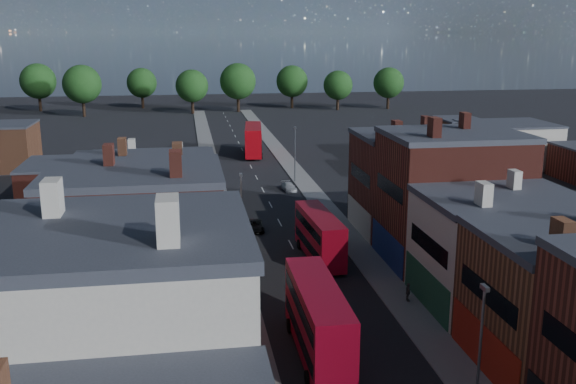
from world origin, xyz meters
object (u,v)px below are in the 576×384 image
object	(u,v)px
bus_2	(253,139)
car_3	(289,187)
bus_1	(319,235)
car_2	(255,226)
bus_0	(318,319)
ped_3	(408,292)

from	to	relation	value
bus_2	car_3	size ratio (longest dim) A/B	3.26
bus_1	bus_2	distance (m)	54.74
car_2	car_3	distance (m)	18.72
bus_0	car_3	bearing A→B (deg)	83.63
bus_0	bus_1	xyz separation A→B (m)	(4.03, 18.63, -0.26)
bus_0	car_2	xyz separation A→B (m)	(-1.11, 28.72, -2.14)
bus_1	ped_3	size ratio (longest dim) A/B	6.90
car_3	ped_3	world-z (taller)	ped_3
bus_0	bus_2	world-z (taller)	bus_2
ped_3	bus_2	bearing A→B (deg)	6.80
car_2	bus_1	bearing A→B (deg)	-62.01
car_3	bus_1	bearing A→B (deg)	-99.47
bus_2	car_2	bearing A→B (deg)	-89.83
bus_1	bus_2	xyz separation A→B (m)	(-0.49, 54.73, 0.39)
bus_1	bus_2	bearing A→B (deg)	87.43
bus_1	car_2	size ratio (longest dim) A/B	2.62
car_3	car_2	bearing A→B (deg)	-117.13
car_2	ped_3	xyz separation A→B (m)	(10.12, -21.22, 0.33)
bus_0	car_2	size ratio (longest dim) A/B	2.87
bus_1	bus_2	size ratio (longest dim) A/B	0.86
bus_0	bus_1	size ratio (longest dim) A/B	1.09
bus_1	car_3	xyz separation A→B (m)	(1.50, 27.59, -1.90)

